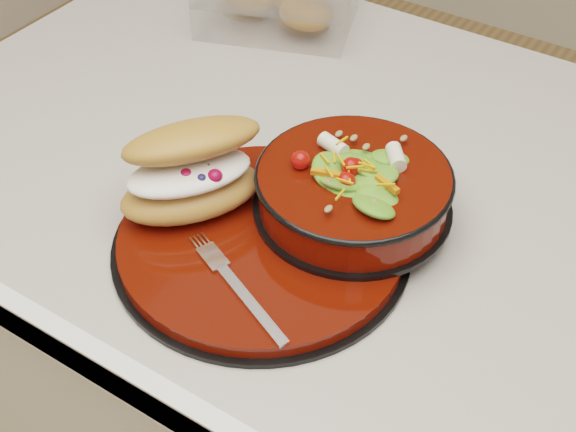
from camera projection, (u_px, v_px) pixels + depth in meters
The scene contains 5 objects.
island_counter at pixel (366, 409), 1.22m from camera, with size 1.24×0.74×0.90m.
dinner_plate at pixel (262, 241), 0.83m from camera, with size 0.31×0.31×0.02m.
salad_bowl at pixel (354, 185), 0.83m from camera, with size 0.21×0.21×0.09m.
croissant at pixel (193, 172), 0.83m from camera, with size 0.16×0.19×0.09m.
fork at pixel (239, 289), 0.77m from camera, with size 0.14×0.08×0.00m.
Camera 1 is at (0.28, -0.65, 1.49)m, focal length 50.00 mm.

